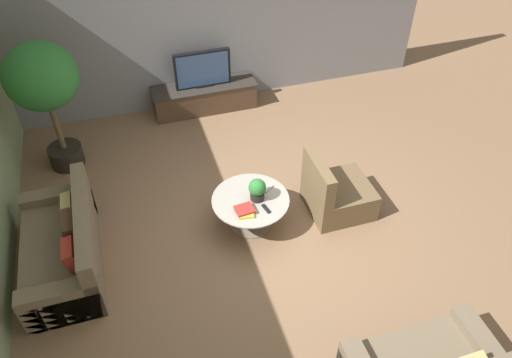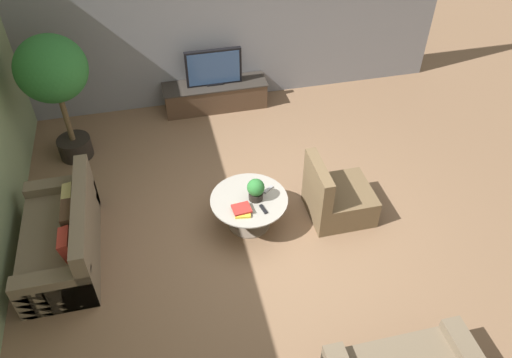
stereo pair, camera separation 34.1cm
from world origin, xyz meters
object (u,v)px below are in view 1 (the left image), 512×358
at_px(potted_plant_tabletop, 257,189).
at_px(media_console, 205,97).
at_px(television, 202,69).
at_px(armchair_wicker, 336,194).
at_px(potted_palm_tall, 43,84).
at_px(couch_by_wall, 65,249).
at_px(coffee_table, 251,207).

bearing_deg(potted_plant_tabletop, media_console, 90.82).
bearing_deg(television, armchair_wicker, -68.92).
bearing_deg(television, potted_palm_tall, -160.16).
bearing_deg(media_console, potted_palm_tall, -160.12).
xyz_separation_m(media_console, couch_by_wall, (-2.31, -2.80, 0.05)).
xyz_separation_m(armchair_wicker, potted_palm_tall, (-3.38, 2.05, 1.09)).
distance_m(media_console, potted_plant_tabletop, 2.84).
relative_size(media_console, coffee_table, 1.77).
xyz_separation_m(media_console, television, (0.00, -0.00, 0.52)).
bearing_deg(potted_palm_tall, couch_by_wall, -91.07).
height_order(coffee_table, armchair_wicker, armchair_wicker).
distance_m(television, armchair_wicker, 3.11).
bearing_deg(couch_by_wall, television, 140.42).
xyz_separation_m(media_console, potted_palm_tall, (-2.28, -0.82, 1.13)).
height_order(couch_by_wall, armchair_wicker, armchair_wicker).
relative_size(armchair_wicker, potted_palm_tall, 0.45).
xyz_separation_m(television, potted_palm_tall, (-2.28, -0.82, 0.61)).
height_order(television, potted_palm_tall, potted_palm_tall).
relative_size(television, potted_palm_tall, 0.47).
bearing_deg(armchair_wicker, television, 21.08).
bearing_deg(potted_palm_tall, media_console, 19.88).
bearing_deg(media_console, television, -90.00).
bearing_deg(potted_plant_tabletop, armchair_wicker, -2.72).
height_order(media_console, potted_plant_tabletop, potted_plant_tabletop).
distance_m(television, potted_plant_tabletop, 2.82).
height_order(television, armchair_wicker, television).
distance_m(coffee_table, armchair_wicker, 1.15).
distance_m(media_console, armchair_wicker, 3.08).
xyz_separation_m(armchair_wicker, potted_plant_tabletop, (-1.07, 0.05, 0.33)).
xyz_separation_m(coffee_table, potted_plant_tabletop, (0.08, -0.01, 0.29)).
height_order(coffee_table, potted_plant_tabletop, potted_plant_tabletop).
bearing_deg(coffee_table, potted_plant_tabletop, -9.67).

